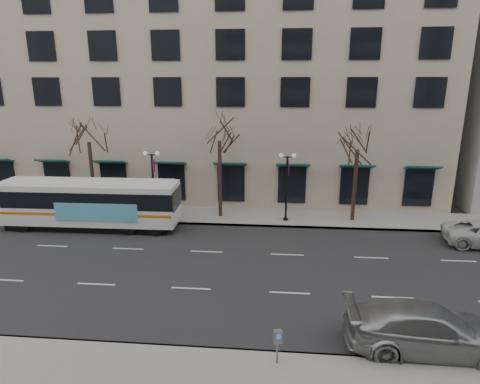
# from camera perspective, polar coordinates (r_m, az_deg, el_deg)

# --- Properties ---
(ground) EXTENTS (160.00, 160.00, 0.00)m
(ground) POSITION_cam_1_polar(r_m,az_deg,el_deg) (23.13, -5.81, -10.74)
(ground) COLOR black
(ground) RESTS_ON ground
(sidewalk_far) EXTENTS (80.00, 4.00, 0.15)m
(sidewalk_far) POSITION_cam_1_polar(r_m,az_deg,el_deg) (31.06, 6.45, -3.64)
(sidewalk_far) COLOR gray
(sidewalk_far) RESTS_ON ground
(building_hotel) EXTENTS (40.00, 20.00, 24.00)m
(building_hotel) POSITION_cam_1_polar(r_m,az_deg,el_deg) (41.85, -3.48, 17.91)
(building_hotel) COLOR tan
(building_hotel) RESTS_ON ground
(tree_far_left) EXTENTS (3.60, 3.60, 8.34)m
(tree_far_left) POSITION_cam_1_polar(r_m,az_deg,el_deg) (32.59, -20.85, 8.32)
(tree_far_left) COLOR black
(tree_far_left) RESTS_ON ground
(tree_far_mid) EXTENTS (3.60, 3.60, 8.55)m
(tree_far_mid) POSITION_cam_1_polar(r_m,az_deg,el_deg) (29.63, -2.97, 9.08)
(tree_far_mid) COLOR black
(tree_far_mid) RESTS_ON ground
(tree_far_right) EXTENTS (3.60, 3.60, 8.06)m
(tree_far_right) POSITION_cam_1_polar(r_m,az_deg,el_deg) (29.98, 16.51, 7.62)
(tree_far_right) COLOR black
(tree_far_right) RESTS_ON ground
(lamp_post_left) EXTENTS (1.22, 0.45, 5.21)m
(lamp_post_left) POSITION_cam_1_polar(r_m,az_deg,el_deg) (30.84, -12.25, 1.52)
(lamp_post_left) COLOR black
(lamp_post_left) RESTS_ON ground
(lamp_post_right) EXTENTS (1.22, 0.45, 5.21)m
(lamp_post_right) POSITION_cam_1_polar(r_m,az_deg,el_deg) (29.47, 6.67, 1.13)
(lamp_post_right) COLOR black
(lamp_post_right) RESTS_ON ground
(city_bus) EXTENTS (12.69, 2.97, 3.43)m
(city_bus) POSITION_cam_1_polar(r_m,az_deg,el_deg) (30.37, -20.48, -1.43)
(city_bus) COLOR white
(city_bus) RESTS_ON ground
(silver_car) EXTENTS (6.39, 2.69, 1.84)m
(silver_car) POSITION_cam_1_polar(r_m,az_deg,el_deg) (17.97, 25.17, -17.18)
(silver_car) COLOR #9FA2A6
(silver_car) RESTS_ON ground
(pay_station) EXTENTS (0.34, 0.28, 1.37)m
(pay_station) POSITION_cam_1_polar(r_m,az_deg,el_deg) (15.54, 5.36, -20.17)
(pay_station) COLOR slate
(pay_station) RESTS_ON sidewalk_near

